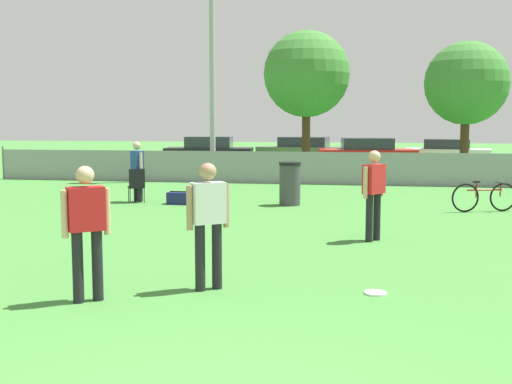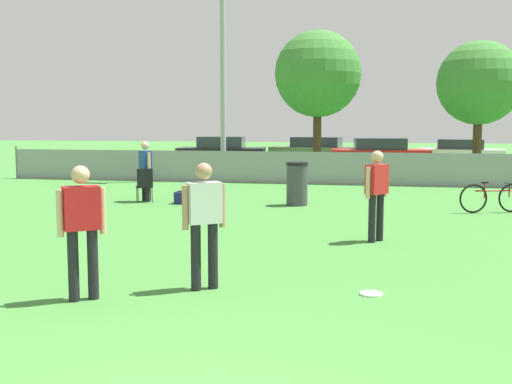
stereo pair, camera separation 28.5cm
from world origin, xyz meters
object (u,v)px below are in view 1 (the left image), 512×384
at_px(parked_car_white, 447,153).
at_px(parked_car_dark, 209,152).
at_px(player_thrower_red, 374,189).
at_px(parked_car_red, 367,154).
at_px(player_receiver_white, 208,216).
at_px(player_defender_red, 86,223).
at_px(trash_bin, 290,183).
at_px(tree_near_pole, 307,74).
at_px(folding_chair_sideline, 137,184).
at_px(frisbee_disc, 376,293).
at_px(light_pole, 212,28).
at_px(tree_far_right, 467,84).
at_px(bicycle_sideline, 484,197).
at_px(parked_car_olive, 304,150).
at_px(gear_bag_sideline, 181,198).
at_px(spectator_in_blue, 137,167).

bearing_deg(parked_car_white, parked_car_dark, -158.20).
height_order(player_thrower_red, parked_car_red, player_thrower_red).
xyz_separation_m(player_receiver_white, player_defender_red, (-1.30, -0.77, 0.00)).
distance_m(trash_bin, parked_car_dark, 14.20).
relative_size(tree_near_pole, parked_car_red, 1.24).
xyz_separation_m(folding_chair_sideline, parked_car_white, (9.75, 15.71, 0.14)).
distance_m(frisbee_disc, parked_car_white, 24.03).
bearing_deg(trash_bin, light_pole, 119.32).
distance_m(tree_far_right, player_defender_red, 19.21).
height_order(light_pole, player_receiver_white, light_pole).
distance_m(player_defender_red, bicycle_sideline, 10.68).
xyz_separation_m(trash_bin, parked_car_red, (1.92, 13.17, 0.11)).
distance_m(light_pole, player_defender_red, 16.36).
bearing_deg(parked_car_red, frisbee_disc, -96.97).
xyz_separation_m(player_thrower_red, parked_car_red, (-0.14, 17.82, -0.28)).
height_order(trash_bin, parked_car_red, parked_car_red).
distance_m(parked_car_olive, parked_car_white, 6.94).
relative_size(player_receiver_white, parked_car_dark, 0.39).
distance_m(gear_bag_sideline, parked_car_dark, 13.66).
bearing_deg(parked_car_red, light_pole, -136.42).
height_order(tree_far_right, gear_bag_sideline, tree_far_right).
bearing_deg(gear_bag_sideline, parked_car_dark, 100.96).
distance_m(bicycle_sideline, gear_bag_sideline, 7.53).
xyz_separation_m(tree_near_pole, spectator_in_blue, (-3.68, -8.60, -2.99)).
relative_size(frisbee_disc, folding_chair_sideline, 0.32).
bearing_deg(tree_far_right, parked_car_dark, 157.35).
height_order(parked_car_olive, parked_car_white, parked_car_olive).
height_order(spectator_in_blue, folding_chair_sideline, spectator_in_blue).
bearing_deg(parked_car_red, tree_far_right, -59.56).
xyz_separation_m(spectator_in_blue, frisbee_disc, (6.16, -8.23, -0.92)).
height_order(folding_chair_sideline, bicycle_sideline, folding_chair_sideline).
bearing_deg(tree_near_pole, gear_bag_sideline, -105.24).
bearing_deg(tree_far_right, parked_car_white, 88.24).
bearing_deg(parked_car_white, player_defender_red, -96.08).
bearing_deg(parked_car_olive, player_defender_red, -84.71).
bearing_deg(parked_car_white, parked_car_olive, -174.16).
xyz_separation_m(light_pole, bicycle_sideline, (8.29, -6.79, -5.07)).
relative_size(bicycle_sideline, gear_bag_sideline, 2.28).
xyz_separation_m(bicycle_sideline, parked_car_dark, (-10.12, 13.54, 0.33)).
bearing_deg(player_receiver_white, tree_far_right, 35.90).
bearing_deg(parked_car_olive, player_receiver_white, -81.68).
xyz_separation_m(folding_chair_sideline, gear_bag_sideline, (1.23, -0.05, -0.35)).
relative_size(player_defender_red, trash_bin, 1.47).
bearing_deg(player_defender_red, parked_car_dark, 62.93).
bearing_deg(parked_car_olive, parked_car_red, -36.09).
bearing_deg(tree_near_pole, parked_car_red, 63.18).
xyz_separation_m(player_defender_red, bicycle_sideline, (6.04, 8.78, -0.60)).
bearing_deg(light_pole, frisbee_disc, -68.86).
bearing_deg(parked_car_red, folding_chair_sideline, -121.40).
xyz_separation_m(player_defender_red, parked_car_white, (7.04, 24.68, -0.31)).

